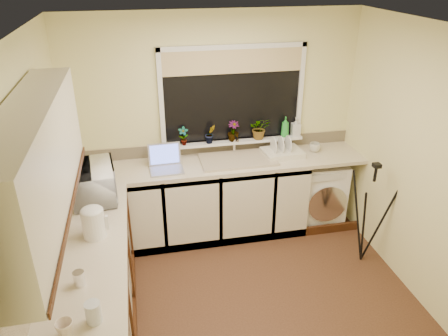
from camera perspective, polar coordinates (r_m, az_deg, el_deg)
floor at (r=4.21m, az=2.89°, el=-17.44°), size 3.20×3.20×0.00m
ceiling at (r=3.09m, az=3.94°, el=17.73°), size 3.20×3.20×0.00m
wall_back at (r=4.82m, az=-1.26°, el=5.77°), size 3.20×0.00×3.20m
wall_front at (r=2.35m, az=13.33°, el=-20.01°), size 3.20×0.00×3.20m
wall_left at (r=3.47m, az=-23.24°, el=-5.04°), size 0.00×3.00×3.00m
wall_right at (r=4.16m, az=25.15°, el=-0.23°), size 0.00×3.00×3.00m
base_cabinet_back at (r=4.84m, az=-4.30°, el=-4.60°), size 2.55×0.60×0.86m
base_cabinet_left at (r=3.64m, az=-16.92°, el=-17.92°), size 0.54×2.40×0.86m
worktop_back at (r=4.68m, az=-0.54°, el=0.55°), size 3.20×0.60×0.04m
worktop_left at (r=3.36m, az=-17.92°, el=-12.33°), size 0.60×2.40×0.04m
upper_cabinet at (r=2.79m, az=-23.55°, el=0.67°), size 0.28×1.90×0.70m
splashback_left at (r=3.27m, az=-23.57°, el=-9.20°), size 0.02×2.40×0.45m
splashback_back at (r=4.90m, az=-1.21°, el=2.92°), size 3.20×0.02×0.14m
window_glass at (r=4.74m, az=1.14°, el=9.57°), size 1.50×0.02×1.00m
window_blind at (r=4.62m, az=1.26°, el=13.94°), size 1.50×0.02×0.25m
windowsill at (r=4.86m, az=1.23°, el=3.55°), size 1.60×0.14×0.03m
sink at (r=4.70m, az=1.85°, el=1.13°), size 0.82×0.46×0.03m
faucet at (r=4.82m, az=1.37°, el=3.17°), size 0.03×0.03×0.24m
washing_machine at (r=5.28m, az=12.33°, el=-2.95°), size 0.58×0.57×0.78m
laptop at (r=4.54m, az=-7.75°, el=0.70°), size 0.35×0.31×0.25m
kettle at (r=3.55m, az=-16.92°, el=-7.09°), size 0.18×0.18×0.24m
dish_rack at (r=4.86m, az=7.74°, el=2.02°), size 0.45×0.35×0.06m
tripod at (r=4.61m, az=18.61°, el=-5.81°), size 0.67×0.67×1.13m
glass_jug at (r=2.85m, az=-16.95°, el=-17.86°), size 0.10×0.10×0.14m
steel_jar at (r=3.14m, az=-18.68°, el=-13.71°), size 0.08×0.08×0.11m
microwave at (r=4.09m, az=-16.91°, el=-1.85°), size 0.44×0.60×0.31m
plant_a at (r=4.70m, az=-5.41°, el=4.23°), size 0.12×0.09×0.21m
plant_b at (r=4.74m, az=-1.85°, el=4.53°), size 0.13×0.12×0.21m
plant_c at (r=4.80m, az=1.25°, el=4.91°), size 0.14×0.14×0.23m
plant_d at (r=4.87m, az=4.74°, el=5.30°), size 0.24×0.21×0.25m
soap_bottle_green at (r=4.97m, az=8.12°, el=5.44°), size 0.11×0.11×0.23m
soap_bottle_clear at (r=5.02m, az=9.51°, el=5.44°), size 0.10×0.10×0.21m
cup_back at (r=5.02m, az=11.96°, el=2.70°), size 0.16×0.16×0.10m
cup_left at (r=2.83m, az=-20.37°, el=-19.34°), size 0.13×0.13×0.10m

